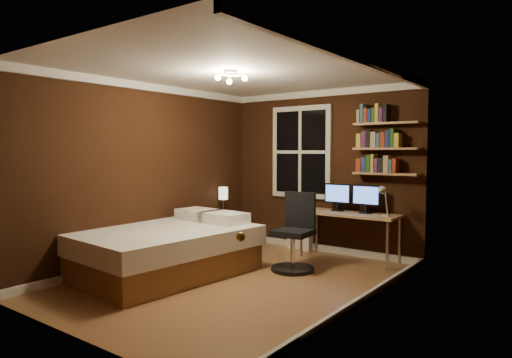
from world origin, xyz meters
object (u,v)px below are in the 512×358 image
Objects in this scene: monitor_left at (338,197)px; office_chair at (295,241)px; desk_lamp at (384,201)px; nightstand at (223,230)px; bedside_lamp at (223,200)px; radiator at (300,230)px; monitor_right at (366,199)px; desk at (349,217)px; bed at (166,250)px.

office_chair is at bearing -95.55° from monitor_left.
nightstand is at bearing -172.86° from desk_lamp.
bedside_lamp is 2.59m from desk_lamp.
radiator is at bearing 113.10° from office_chair.
desk_lamp reaches higher than bedside_lamp.
monitor_right is (2.23, 0.51, 0.12)m from bedside_lamp.
desk_lamp is 0.43× the size of office_chair.
monitor_right is at bearing 151.00° from desk_lamp.
desk is (2.01, 0.44, 0.35)m from nightstand.
bed is 5.20× the size of desk_lamp.
desk_lamp is at bearing 7.14° from bedside_lamp.
bed is 3.77× the size of radiator.
office_chair reaches higher than bed.
radiator reaches higher than nightstand.
monitor_right is (1.15, -0.11, 0.58)m from radiator.
desk_lamp is at bearing 3.10° from nightstand.
bed is at bearing -125.80° from desk.
desk_lamp is (2.09, 2.00, 0.59)m from bed.
monitor_left is at bearing 180.00° from monitor_right.
desk is 3.47× the size of monitor_left.
monitor_right is at bearing 0.00° from monitor_left.
desk is at bearing -18.03° from monitor_left.
bed is 2.61m from monitor_left.
nightstand is at bearing -167.13° from monitor_right.
monitor_right reaches higher than bed.
desk_lamp reaches higher than desk.
desk is 0.35m from monitor_left.
bedside_lamp reaches higher than bed.
radiator is 1.38× the size of desk_lamp.
desk is at bearing -162.03° from monitor_right.
office_chair is at bearing -136.34° from desk_lamp.
bed is at bearing -128.63° from monitor_right.
office_chair is (1.20, 1.16, 0.08)m from bed.
monitor_right is (1.75, 2.19, 0.57)m from bed.
radiator is 1.46× the size of monitor_right.
bedside_lamp is at bearing -172.86° from desk_lamp.
bedside_lamp is 0.72× the size of radiator.
nightstand is 0.90× the size of radiator.
bedside_lamp is 1.33m from radiator.
bed is 2.86m from monitor_right.
office_chair is (0.60, -1.14, 0.09)m from radiator.
office_chair is at bearing -17.13° from bedside_lamp.
office_chair is (-0.54, -1.03, -0.49)m from monitor_right.
radiator is at bearing 29.66° from bedside_lamp.
desk is 3.27× the size of desk_lamp.
bedside_lamp is at bearing -164.09° from monitor_left.
bedside_lamp is 0.30× the size of desk.
nightstand is at bearing 110.92° from bed.
office_chair is at bearing -108.53° from desk.
nightstand is 1.32× the size of monitor_left.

